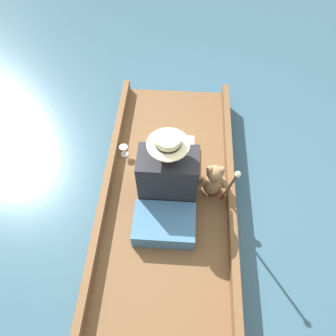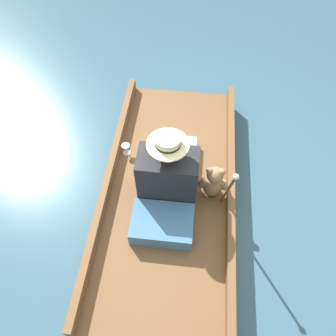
{
  "view_description": "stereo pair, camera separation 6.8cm",
  "coord_description": "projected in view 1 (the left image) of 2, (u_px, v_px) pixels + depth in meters",
  "views": [
    {
      "loc": [
        0.09,
        -1.53,
        2.64
      ],
      "look_at": [
        -0.0,
        -0.04,
        0.51
      ],
      "focal_mm": 35.0,
      "sensor_mm": 36.0,
      "label": 1
    },
    {
      "loc": [
        0.16,
        -1.52,
        2.64
      ],
      "look_at": [
        -0.0,
        -0.04,
        0.51
      ],
      "focal_mm": 35.0,
      "sensor_mm": 36.0,
      "label": 2
    }
  ],
  "objects": [
    {
      "name": "ground_plane",
      "position": [
        169.0,
        196.0,
        3.04
      ],
      "size": [
        16.0,
        16.0,
        0.0
      ],
      "primitive_type": "plane",
      "color": "#385B70"
    },
    {
      "name": "wine_glass",
      "position": [
        124.0,
        149.0,
        3.06
      ],
      "size": [
        0.08,
        0.08,
        0.11
      ],
      "color": "silver",
      "rests_on": "punt_boat"
    },
    {
      "name": "seated_person",
      "position": [
        168.0,
        170.0,
        2.69
      ],
      "size": [
        0.47,
        0.76,
        0.78
      ],
      "rotation": [
        0.0,
        0.0,
        -0.06
      ],
      "color": "white",
      "rests_on": "punt_boat"
    },
    {
      "name": "teddy_bear",
      "position": [
        213.0,
        181.0,
        2.74
      ],
      "size": [
        0.27,
        0.16,
        0.38
      ],
      "color": "#9E754C",
      "rests_on": "punt_boat"
    },
    {
      "name": "punt_boat",
      "position": [
        169.0,
        191.0,
        2.97
      ],
      "size": [
        1.13,
        2.52,
        0.28
      ],
      "color": "brown",
      "rests_on": "ground_plane"
    },
    {
      "name": "seat_cushion",
      "position": [
        164.0,
        224.0,
        2.62
      ],
      "size": [
        0.49,
        0.34,
        0.16
      ],
      "color": "teal",
      "rests_on": "punt_boat"
    },
    {
      "name": "walking_cane",
      "position": [
        230.0,
        185.0,
        2.4
      ],
      "size": [
        0.04,
        0.27,
        0.76
      ],
      "color": "brown",
      "rests_on": "punt_boat"
    }
  ]
}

